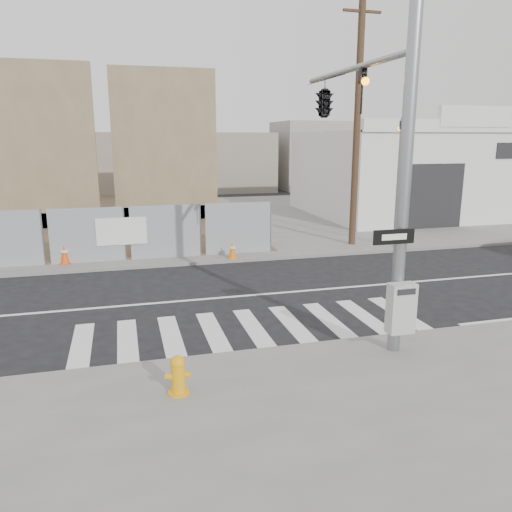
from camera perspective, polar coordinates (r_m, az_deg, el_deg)
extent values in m
plane|color=black|center=(14.66, -2.85, -4.70)|extent=(100.00, 100.00, 0.00)
cube|color=slate|center=(28.14, -8.99, 4.00)|extent=(50.00, 20.00, 0.12)
cylinder|color=gray|center=(10.41, 16.57, 7.76)|extent=(0.26, 0.26, 7.00)
cylinder|color=gray|center=(12.76, 10.90, 20.25)|extent=(0.14, 5.20, 0.14)
cube|color=#B2B2AF|center=(10.66, 16.25, -5.75)|extent=(0.55, 0.30, 1.05)
cube|color=black|center=(10.28, 15.48, 2.13)|extent=(0.90, 0.03, 0.30)
cube|color=silver|center=(10.27, 15.54, 2.11)|extent=(0.55, 0.01, 0.12)
imported|color=black|center=(12.16, 12.07, 17.94)|extent=(0.16, 0.20, 1.00)
imported|color=black|center=(14.16, 7.85, 17.41)|extent=(0.53, 2.48, 1.00)
cylinder|color=gray|center=(21.34, 15.91, 7.94)|extent=(0.12, 0.12, 5.20)
imported|color=black|center=(21.27, 16.35, 14.65)|extent=(0.16, 0.20, 1.00)
cube|color=brown|center=(26.94, -24.32, 11.28)|extent=(6.00, 0.50, 8.00)
cube|color=brown|center=(27.63, -23.49, 3.85)|extent=(6.00, 1.30, 0.80)
cube|color=brown|center=(27.74, -10.34, 12.24)|extent=(5.50, 0.50, 8.00)
cube|color=brown|center=(28.42, -10.11, 4.98)|extent=(5.50, 1.30, 0.80)
cube|color=silver|center=(31.63, 17.50, 9.05)|extent=(12.00, 10.00, 4.80)
cube|color=silver|center=(27.48, 23.59, 13.46)|extent=(12.00, 0.30, 0.60)
cube|color=silver|center=(27.45, 23.75, 14.39)|extent=(4.00, 0.30, 1.00)
cube|color=black|center=(26.42, 19.52, 6.44)|extent=(3.40, 0.06, 3.20)
cylinder|color=#452F20|center=(21.34, 11.48, 14.63)|extent=(0.28, 0.28, 10.00)
cube|color=#452F20|center=(21.87, 12.04, 25.69)|extent=(1.60, 0.10, 0.10)
cylinder|color=orange|center=(9.26, -8.83, -15.15)|extent=(0.50, 0.50, 0.04)
cylinder|color=orange|center=(9.14, -8.89, -13.69)|extent=(0.32, 0.32, 0.57)
sphere|color=orange|center=(9.01, -8.96, -11.97)|extent=(0.26, 0.26, 0.26)
cylinder|color=orange|center=(9.10, -9.87, -13.44)|extent=(0.16, 0.15, 0.10)
cylinder|color=orange|center=(9.13, -7.94, -13.29)|extent=(0.16, 0.15, 0.10)
cube|color=#DB470B|center=(19.25, -20.96, -0.79)|extent=(0.39, 0.39, 0.03)
cone|color=#DB470B|center=(19.17, -21.04, 0.21)|extent=(0.35, 0.35, 0.72)
cylinder|color=silver|center=(19.15, -21.07, 0.51)|extent=(0.28, 0.28, 0.08)
cube|color=orange|center=(18.79, -2.72, -0.24)|extent=(0.35, 0.35, 0.03)
cone|color=orange|center=(18.72, -2.73, 0.70)|extent=(0.31, 0.31, 0.66)
cylinder|color=silver|center=(18.70, -2.74, 0.98)|extent=(0.25, 0.25, 0.08)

